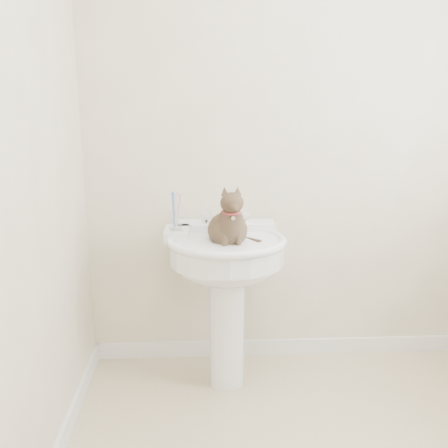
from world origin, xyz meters
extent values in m
cube|color=white|center=(0.00, 1.09, 0.04)|extent=(2.20, 0.02, 0.09)
cylinder|color=white|center=(-0.37, 0.80, 0.31)|extent=(0.17, 0.17, 0.62)
cylinder|color=white|center=(-0.37, 0.80, 0.72)|extent=(0.55, 0.55, 0.12)
ellipsoid|color=white|center=(-0.37, 0.80, 0.66)|extent=(0.51, 0.44, 0.20)
torus|color=white|center=(-0.37, 0.80, 0.78)|extent=(0.58, 0.58, 0.04)
cube|color=white|center=(-0.37, 1.00, 0.79)|extent=(0.51, 0.14, 0.06)
cube|color=white|center=(-0.61, 0.88, 0.79)|extent=(0.12, 0.18, 0.06)
cylinder|color=silver|center=(-0.37, 0.96, 0.84)|extent=(0.05, 0.05, 0.05)
cylinder|color=silver|center=(-0.37, 0.91, 0.87)|extent=(0.04, 0.04, 0.14)
sphere|color=white|center=(-0.48, 0.98, 0.86)|extent=(0.06, 0.06, 0.06)
sphere|color=white|center=(-0.26, 0.98, 0.86)|extent=(0.06, 0.06, 0.06)
cube|color=orange|center=(-0.33, 1.04, 0.83)|extent=(0.10, 0.08, 0.03)
cylinder|color=silver|center=(-0.61, 0.84, 0.82)|extent=(0.07, 0.07, 0.01)
cylinder|color=white|center=(-0.61, 0.84, 0.87)|extent=(0.06, 0.06, 0.09)
cylinder|color=blue|center=(-0.63, 0.84, 0.92)|extent=(0.01, 0.01, 0.17)
cylinder|color=silver|center=(-0.61, 0.84, 0.92)|extent=(0.01, 0.01, 0.17)
cylinder|color=pink|center=(-0.60, 0.84, 0.92)|extent=(0.01, 0.01, 0.17)
ellipsoid|color=brown|center=(-0.37, 0.81, 0.83)|extent=(0.19, 0.22, 0.17)
ellipsoid|color=brown|center=(-0.37, 0.73, 0.88)|extent=(0.12, 0.12, 0.16)
ellipsoid|color=brown|center=(-0.37, 0.70, 0.98)|extent=(0.11, 0.10, 0.10)
cone|color=brown|center=(-0.40, 0.72, 1.03)|extent=(0.04, 0.04, 0.04)
cone|color=brown|center=(-0.34, 0.72, 1.03)|extent=(0.04, 0.04, 0.04)
cylinder|color=brown|center=(-0.27, 0.82, 0.77)|extent=(0.03, 0.03, 0.20)
torus|color=maroon|center=(-0.37, 0.71, 0.94)|extent=(0.09, 0.09, 0.01)
camera|label=1|loc=(-0.50, -1.50, 1.46)|focal=40.00mm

